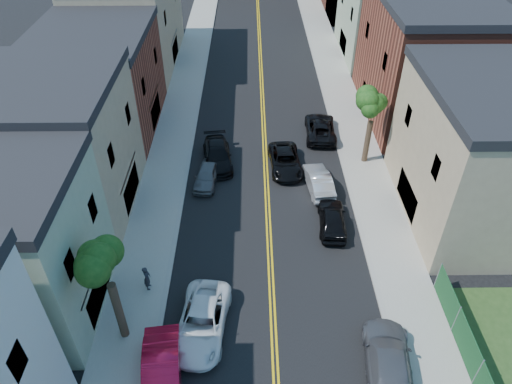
{
  "coord_description": "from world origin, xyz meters",
  "views": [
    {
      "loc": [
        -1.13,
        -0.9,
        21.64
      ],
      "look_at": [
        -0.83,
        23.7,
        2.0
      ],
      "focal_mm": 33.02,
      "sensor_mm": 36.0,
      "label": 1
    }
  ],
  "objects_px": {
    "red_sedan": "(162,373)",
    "white_pickup": "(202,322)",
    "black_car_right": "(332,219)",
    "grey_car_left": "(207,175)",
    "grey_car_right": "(388,362)",
    "pedestrian_left": "(147,278)",
    "black_car_left": "(217,155)",
    "silver_car_right": "(319,181)",
    "black_suv_lane": "(285,161)",
    "dark_car_right_far": "(320,128)"
  },
  "relations": [
    {
      "from": "red_sedan",
      "to": "black_suv_lane",
      "type": "xyz_separation_m",
      "value": [
        7.01,
        17.87,
        -0.13
      ]
    },
    {
      "from": "red_sedan",
      "to": "black_car_left",
      "type": "bearing_deg",
      "value": 77.5
    },
    {
      "from": "grey_car_left",
      "to": "pedestrian_left",
      "type": "height_order",
      "value": "pedestrian_left"
    },
    {
      "from": "pedestrian_left",
      "to": "black_car_right",
      "type": "bearing_deg",
      "value": -70.19
    },
    {
      "from": "black_suv_lane",
      "to": "grey_car_right",
      "type": "bearing_deg",
      "value": -80.76
    },
    {
      "from": "white_pickup",
      "to": "dark_car_right_far",
      "type": "distance_m",
      "value": 21.61
    },
    {
      "from": "black_car_right",
      "to": "pedestrian_left",
      "type": "height_order",
      "value": "pedestrian_left"
    },
    {
      "from": "black_car_right",
      "to": "grey_car_left",
      "type": "bearing_deg",
      "value": -26.02
    },
    {
      "from": "pedestrian_left",
      "to": "black_car_left",
      "type": "bearing_deg",
      "value": -19.45
    },
    {
      "from": "black_car_left",
      "to": "black_car_right",
      "type": "bearing_deg",
      "value": -51.39
    },
    {
      "from": "black_car_right",
      "to": "silver_car_right",
      "type": "distance_m",
      "value": 4.18
    },
    {
      "from": "black_car_left",
      "to": "silver_car_right",
      "type": "height_order",
      "value": "black_car_left"
    },
    {
      "from": "black_car_left",
      "to": "black_suv_lane",
      "type": "relative_size",
      "value": 1.04
    },
    {
      "from": "red_sedan",
      "to": "white_pickup",
      "type": "distance_m",
      "value": 3.41
    },
    {
      "from": "black_suv_lane",
      "to": "red_sedan",
      "type": "bearing_deg",
      "value": -115.1
    },
    {
      "from": "pedestrian_left",
      "to": "black_suv_lane",
      "type": "bearing_deg",
      "value": -40.55
    },
    {
      "from": "white_pickup",
      "to": "dark_car_right_far",
      "type": "xyz_separation_m",
      "value": [
        8.63,
        19.81,
        -0.01
      ]
    },
    {
      "from": "white_pickup",
      "to": "grey_car_right",
      "type": "relative_size",
      "value": 0.98
    },
    {
      "from": "grey_car_right",
      "to": "pedestrian_left",
      "type": "relative_size",
      "value": 3.35
    },
    {
      "from": "grey_car_left",
      "to": "black_car_left",
      "type": "relative_size",
      "value": 0.77
    },
    {
      "from": "grey_car_right",
      "to": "silver_car_right",
      "type": "xyz_separation_m",
      "value": [
        -1.7,
        14.74,
        -0.07
      ]
    },
    {
      "from": "grey_car_left",
      "to": "dark_car_right_far",
      "type": "relative_size",
      "value": 0.74
    },
    {
      "from": "black_car_left",
      "to": "black_car_right",
      "type": "relative_size",
      "value": 1.2
    },
    {
      "from": "red_sedan",
      "to": "white_pickup",
      "type": "bearing_deg",
      "value": 52.83
    },
    {
      "from": "black_car_right",
      "to": "pedestrian_left",
      "type": "xyz_separation_m",
      "value": [
        -11.4,
        -5.21,
        0.24
      ]
    },
    {
      "from": "white_pickup",
      "to": "grey_car_right",
      "type": "height_order",
      "value": "grey_car_right"
    },
    {
      "from": "red_sedan",
      "to": "black_suv_lane",
      "type": "bearing_deg",
      "value": 61.28
    },
    {
      "from": "grey_car_left",
      "to": "grey_car_right",
      "type": "distance_m",
      "value": 18.54
    },
    {
      "from": "grey_car_left",
      "to": "silver_car_right",
      "type": "relative_size",
      "value": 0.89
    },
    {
      "from": "silver_car_right",
      "to": "red_sedan",
      "type": "bearing_deg",
      "value": 51.63
    },
    {
      "from": "red_sedan",
      "to": "black_car_right",
      "type": "relative_size",
      "value": 1.16
    },
    {
      "from": "white_pickup",
      "to": "black_car_right",
      "type": "height_order",
      "value": "white_pickup"
    },
    {
      "from": "grey_car_left",
      "to": "dark_car_right_far",
      "type": "bearing_deg",
      "value": 42.97
    },
    {
      "from": "red_sedan",
      "to": "grey_car_left",
      "type": "xyz_separation_m",
      "value": [
        1.02,
        16.09,
        -0.15
      ]
    },
    {
      "from": "red_sedan",
      "to": "grey_car_left",
      "type": "distance_m",
      "value": 16.12
    },
    {
      "from": "grey_car_left",
      "to": "black_suv_lane",
      "type": "height_order",
      "value": "black_suv_lane"
    },
    {
      "from": "white_pickup",
      "to": "pedestrian_left",
      "type": "relative_size",
      "value": 3.27
    },
    {
      "from": "black_suv_lane",
      "to": "grey_car_left",
      "type": "bearing_deg",
      "value": -167.15
    },
    {
      "from": "black_car_right",
      "to": "grey_car_right",
      "type": "bearing_deg",
      "value": 100.81
    },
    {
      "from": "grey_car_right",
      "to": "black_suv_lane",
      "type": "distance_m",
      "value": 17.85
    },
    {
      "from": "black_car_right",
      "to": "black_suv_lane",
      "type": "height_order",
      "value": "black_car_right"
    },
    {
      "from": "red_sedan",
      "to": "grey_car_left",
      "type": "bearing_deg",
      "value": 79.08
    },
    {
      "from": "grey_car_left",
      "to": "white_pickup",
      "type": "bearing_deg",
      "value": -79.71
    },
    {
      "from": "white_pickup",
      "to": "black_car_left",
      "type": "height_order",
      "value": "same"
    },
    {
      "from": "dark_car_right_far",
      "to": "pedestrian_left",
      "type": "xyz_separation_m",
      "value": [
        -12.0,
        -16.92,
        0.24
      ]
    },
    {
      "from": "dark_car_right_far",
      "to": "pedestrian_left",
      "type": "bearing_deg",
      "value": 57.63
    },
    {
      "from": "grey_car_right",
      "to": "black_car_left",
      "type": "bearing_deg",
      "value": -55.22
    },
    {
      "from": "black_car_left",
      "to": "dark_car_right_far",
      "type": "bearing_deg",
      "value": 17.5
    },
    {
      "from": "grey_car_left",
      "to": "black_car_left",
      "type": "bearing_deg",
      "value": 82.47
    },
    {
      "from": "grey_car_right",
      "to": "grey_car_left",
      "type": "bearing_deg",
      "value": -49.73
    }
  ]
}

